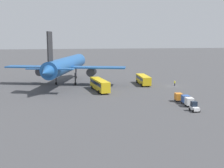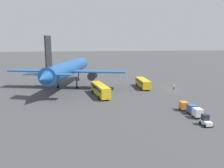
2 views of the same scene
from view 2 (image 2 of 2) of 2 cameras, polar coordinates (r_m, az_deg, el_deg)
The scene contains 9 objects.
ground_plane at distance 74.82m, azimuth 15.53°, elevation -1.42°, with size 600.00×600.00×0.00m, color #424244.
airplane at distance 75.98m, azimuth -11.43°, elevation 3.88°, with size 45.66×39.21×17.13m.
shuttle_bus_near at distance 75.31m, azimuth 8.09°, elevation 0.37°, with size 11.13×3.65×3.03m.
shuttle_bus_far at distance 63.47m, azimuth -3.11°, elevation -1.34°, with size 12.94×4.40×3.39m.
baggage_tug at distance 45.22m, azimuth 23.29°, elevation -8.81°, with size 2.43×1.68×2.10m.
worker_person at distance 75.20m, azimuth 15.86°, elevation -0.70°, with size 0.38×0.38×1.74m.
cargo_cart_white at distance 48.71m, azimuth 21.45°, elevation -6.96°, with size 2.12×1.83×2.06m.
cargo_cart_blue at distance 51.00m, azimuth 20.20°, elevation -6.07°, with size 2.12×1.83×2.06m.
cargo_cart_orange at distance 52.90m, azimuth 18.20°, elevation -5.34°, with size 2.12×1.83×2.06m.
Camera 2 is at (-65.84, 31.95, 15.57)m, focal length 35.00 mm.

